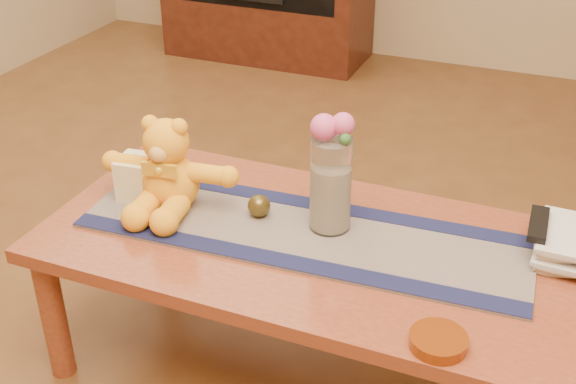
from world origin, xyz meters
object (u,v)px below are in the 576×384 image
at_px(pillar_candle, 138,178).
at_px(tv_remote, 538,224).
at_px(amber_dish, 438,341).
at_px(teddy_bear, 169,164).
at_px(glass_vase, 331,184).
at_px(bronze_ball, 259,206).
at_px(book_bottom, 534,246).

bearing_deg(pillar_candle, tv_remote, 7.94).
relative_size(pillar_candle, amber_dish, 0.97).
relative_size(teddy_bear, glass_vase, 1.44).
bearing_deg(teddy_bear, amber_dish, -26.64).
xyz_separation_m(pillar_candle, glass_vase, (0.56, 0.06, 0.07)).
relative_size(pillar_candle, bronze_ball, 1.94).
bearing_deg(bronze_ball, amber_dish, -29.95).
height_order(pillar_candle, book_bottom, pillar_candle).
bearing_deg(tv_remote, teddy_bear, -172.73).
relative_size(pillar_candle, glass_vase, 0.47).
bearing_deg(teddy_bear, bronze_ball, 0.49).
xyz_separation_m(glass_vase, book_bottom, (0.52, 0.11, -0.13)).
bearing_deg(tv_remote, amber_dish, -110.28).
bearing_deg(bronze_ball, tv_remote, 9.26).
xyz_separation_m(bronze_ball, book_bottom, (0.72, 0.13, -0.03)).
distance_m(tv_remote, amber_dish, 0.48).
bearing_deg(glass_vase, tv_remote, 10.41).
distance_m(teddy_bear, glass_vase, 0.46).
xyz_separation_m(teddy_bear, pillar_candle, (-0.11, 0.00, -0.07)).
relative_size(pillar_candle, tv_remote, 0.77).
relative_size(book_bottom, tv_remote, 1.39).
bearing_deg(bronze_ball, glass_vase, 6.19).
height_order(teddy_bear, tv_remote, teddy_bear).
bearing_deg(pillar_candle, glass_vase, 5.61).
distance_m(glass_vase, amber_dish, 0.52).
bearing_deg(amber_dish, book_bottom, 71.67).
height_order(book_bottom, tv_remote, tv_remote).
distance_m(teddy_bear, book_bottom, 1.00).
bearing_deg(glass_vase, amber_dish, -43.30).
xyz_separation_m(teddy_bear, glass_vase, (0.45, 0.06, 0.00)).
bearing_deg(pillar_candle, teddy_bear, -0.01).
bearing_deg(teddy_bear, glass_vase, -0.07).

